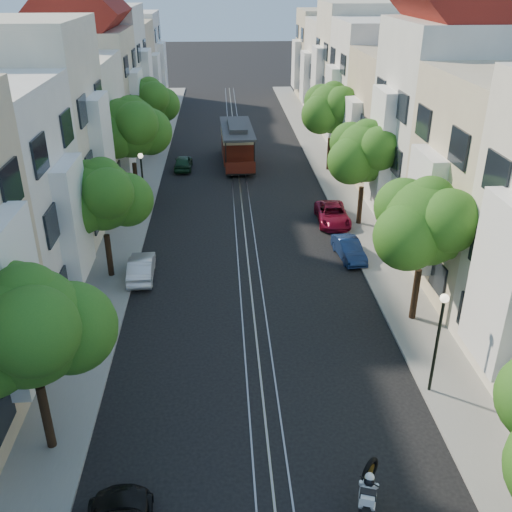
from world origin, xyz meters
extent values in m
plane|color=black|center=(0.00, 28.00, 0.00)|extent=(200.00, 200.00, 0.00)
cube|color=gray|center=(7.25, 28.00, 0.06)|extent=(2.50, 80.00, 0.12)
cube|color=gray|center=(-7.25, 28.00, 0.06)|extent=(2.50, 80.00, 0.12)
cube|color=gray|center=(-0.55, 28.00, 0.01)|extent=(0.06, 80.00, 0.02)
cube|color=gray|center=(0.00, 28.00, 0.01)|extent=(0.06, 80.00, 0.02)
cube|color=gray|center=(0.55, 28.00, 0.01)|extent=(0.06, 80.00, 0.02)
cube|color=tan|center=(0.00, 28.00, 0.00)|extent=(0.08, 80.00, 0.01)
cube|color=white|center=(8.20, 4.00, 4.62)|extent=(0.90, 3.04, 6.05)
cube|color=beige|center=(12.00, 12.00, 5.00)|extent=(7.00, 8.00, 10.00)
cube|color=white|center=(8.20, 12.00, 4.20)|extent=(0.90, 3.04, 5.50)
cube|color=silver|center=(12.00, 20.00, 6.00)|extent=(7.00, 8.00, 12.00)
cube|color=white|center=(8.20, 20.00, 5.04)|extent=(0.90, 3.04, 6.60)
cube|color=#C6B28C|center=(12.00, 28.00, 4.50)|extent=(7.00, 8.00, 9.00)
cube|color=white|center=(8.20, 28.00, 3.78)|extent=(0.90, 3.04, 4.95)
cube|color=white|center=(12.00, 36.00, 5.25)|extent=(7.00, 8.00, 10.50)
cube|color=white|center=(8.20, 36.00, 4.41)|extent=(0.90, 3.04, 5.78)
cube|color=beige|center=(12.00, 44.00, 5.75)|extent=(7.00, 8.00, 11.50)
cube|color=white|center=(8.20, 44.00, 4.83)|extent=(0.90, 3.04, 6.32)
cube|color=silver|center=(12.00, 52.00, 4.75)|extent=(7.00, 8.00, 9.50)
cube|color=white|center=(8.20, 52.00, 3.99)|extent=(0.90, 3.04, 5.23)
cube|color=beige|center=(12.00, 60.00, 5.00)|extent=(7.00, 8.00, 10.00)
cube|color=white|center=(8.20, 60.00, 4.20)|extent=(0.90, 3.04, 5.50)
cube|color=white|center=(-8.20, 4.00, 4.53)|extent=(0.90, 3.04, 5.93)
cube|color=white|center=(-8.20, 12.00, 4.12)|extent=(0.90, 3.04, 5.39)
cube|color=beige|center=(-12.00, 20.00, 5.88)|extent=(7.00, 8.00, 11.76)
cube|color=white|center=(-8.20, 20.00, 4.94)|extent=(0.90, 3.04, 6.47)
cube|color=silver|center=(-12.00, 28.00, 4.41)|extent=(7.00, 8.00, 8.82)
cube|color=white|center=(-8.20, 28.00, 3.70)|extent=(0.90, 3.04, 4.85)
cube|color=beige|center=(-12.00, 36.00, 5.14)|extent=(7.00, 8.00, 10.29)
cube|color=white|center=(-8.20, 36.00, 4.32)|extent=(0.90, 3.04, 5.66)
cube|color=silver|center=(-12.00, 44.00, 5.63)|extent=(7.00, 8.00, 11.27)
cube|color=white|center=(-8.20, 44.00, 4.73)|extent=(0.90, 3.04, 6.20)
cube|color=#C6B28C|center=(-12.00, 52.00, 4.66)|extent=(7.00, 8.00, 9.31)
cube|color=white|center=(-8.20, 52.00, 3.91)|extent=(0.90, 3.04, 5.12)
cube|color=white|center=(-12.00, 60.00, 4.90)|extent=(7.00, 8.00, 9.80)
cube|color=white|center=(-8.20, 60.00, 4.12)|extent=(0.90, 3.04, 5.39)
cylinder|color=black|center=(7.20, 9.00, 1.34)|extent=(0.30, 0.30, 2.45)
sphere|color=#1D4F13|center=(7.20, 9.00, 4.81)|extent=(3.64, 3.64, 3.64)
sphere|color=#1D4F13|center=(8.30, 9.50, 4.41)|extent=(2.91, 2.91, 2.91)
sphere|color=#1D4F13|center=(6.25, 8.30, 4.51)|extent=(2.84, 2.84, 2.84)
sphere|color=#1D4F13|center=(7.30, 9.10, 5.71)|extent=(2.18, 2.18, 2.18)
cylinder|color=black|center=(7.20, 20.00, 1.31)|extent=(0.30, 0.30, 2.38)
sphere|color=#1D4F13|center=(7.20, 20.00, 4.68)|extent=(3.54, 3.54, 3.54)
sphere|color=#1D4F13|center=(8.30, 20.50, 4.28)|extent=(2.83, 2.83, 2.83)
sphere|color=#1D4F13|center=(6.25, 19.30, 4.38)|extent=(2.76, 2.76, 2.76)
sphere|color=#1D4F13|center=(7.30, 20.10, 5.58)|extent=(2.12, 2.12, 2.12)
cylinder|color=black|center=(7.20, 31.00, 1.38)|extent=(0.30, 0.30, 2.52)
sphere|color=#1D4F13|center=(7.20, 31.00, 4.94)|extent=(3.74, 3.74, 3.74)
sphere|color=#1D4F13|center=(8.30, 31.50, 4.54)|extent=(3.00, 3.00, 3.00)
sphere|color=#1D4F13|center=(6.25, 30.30, 4.64)|extent=(2.92, 2.92, 2.92)
sphere|color=#1D4F13|center=(7.30, 31.10, 5.84)|extent=(2.25, 2.25, 2.25)
cylinder|color=black|center=(-7.20, 2.00, 1.34)|extent=(0.30, 0.30, 2.45)
sphere|color=#1D4F13|center=(-7.20, 2.00, 4.81)|extent=(3.64, 3.64, 3.64)
sphere|color=#1D4F13|center=(-6.10, 2.50, 4.41)|extent=(2.91, 2.91, 2.91)
sphere|color=#1D4F13|center=(-7.10, 2.10, 5.71)|extent=(2.18, 2.18, 2.18)
cylinder|color=black|center=(-7.20, 14.00, 1.26)|extent=(0.30, 0.30, 2.27)
sphere|color=#1D4F13|center=(-7.20, 14.00, 4.47)|extent=(3.38, 3.38, 3.38)
sphere|color=#1D4F13|center=(-6.10, 14.50, 4.07)|extent=(2.70, 2.70, 2.70)
sphere|color=#1D4F13|center=(-8.15, 13.30, 4.17)|extent=(2.64, 2.64, 2.64)
sphere|color=#1D4F13|center=(-7.10, 14.10, 5.38)|extent=(2.03, 2.03, 2.03)
cylinder|color=black|center=(-7.20, 25.00, 1.43)|extent=(0.30, 0.30, 2.62)
sphere|color=#1D4F13|center=(-7.20, 25.00, 5.14)|extent=(3.90, 3.90, 3.90)
sphere|color=#1D4F13|center=(-6.10, 25.50, 4.74)|extent=(3.12, 3.12, 3.12)
sphere|color=#1D4F13|center=(-8.15, 24.30, 4.84)|extent=(3.04, 3.04, 3.04)
sphere|color=#1D4F13|center=(-7.10, 25.10, 6.04)|extent=(2.34, 2.34, 2.34)
cylinder|color=black|center=(-7.20, 36.00, 1.31)|extent=(0.30, 0.30, 2.38)
sphere|color=#1D4F13|center=(-7.20, 36.00, 4.68)|extent=(3.54, 3.54, 3.54)
sphere|color=#1D4F13|center=(-6.10, 36.50, 4.28)|extent=(2.83, 2.83, 2.83)
sphere|color=#1D4F13|center=(-8.15, 35.30, 4.38)|extent=(2.76, 2.76, 2.76)
sphere|color=#1D4F13|center=(-7.10, 36.10, 5.58)|extent=(2.12, 2.12, 2.12)
cylinder|color=black|center=(6.30, 4.00, 2.12)|extent=(0.12, 0.12, 4.00)
sphere|color=#FFF2CC|center=(6.30, 4.00, 4.12)|extent=(0.32, 0.32, 0.32)
cylinder|color=black|center=(-6.30, 22.00, 2.12)|extent=(0.12, 0.12, 4.00)
sphere|color=#FFF2CC|center=(-6.30, 22.00, 4.12)|extent=(0.32, 0.32, 0.32)
torus|color=black|center=(2.84, -0.56, 1.04)|extent=(0.69, 0.72, 0.85)
ellipsoid|color=silver|center=(2.61, -1.30, 0.90)|extent=(0.84, 1.28, 0.99)
ellipsoid|color=silver|center=(2.53, -1.57, 1.14)|extent=(0.60, 0.75, 0.56)
cube|color=silver|center=(2.51, -1.60, 1.21)|extent=(0.56, 0.74, 0.33)
sphere|color=black|center=(2.63, -1.24, 1.35)|extent=(0.31, 0.31, 0.31)
cube|color=black|center=(0.00, 33.31, 0.45)|extent=(2.55, 8.06, 0.30)
cube|color=#4C150C|center=(0.00, 33.31, 1.65)|extent=(2.55, 5.07, 2.40)
cube|color=beige|center=(0.00, 33.31, 2.55)|extent=(2.61, 5.12, 0.60)
cube|color=#2D2D30|center=(0.00, 33.31, 2.95)|extent=(2.75, 8.07, 0.18)
cube|color=#2D2D30|center=(0.00, 33.31, 3.20)|extent=(1.54, 4.54, 0.35)
imported|color=#0D1D42|center=(5.60, 15.40, 0.54)|extent=(1.52, 3.39, 1.08)
imported|color=maroon|center=(5.60, 20.40, 0.57)|extent=(2.00, 4.17, 1.15)
imported|color=silver|center=(-5.60, 13.83, 0.58)|extent=(1.36, 3.57, 1.16)
imported|color=#15341E|center=(-4.40, 32.04, 0.58)|extent=(1.43, 3.42, 1.16)
camera|label=1|loc=(-1.28, -12.59, 14.24)|focal=40.00mm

